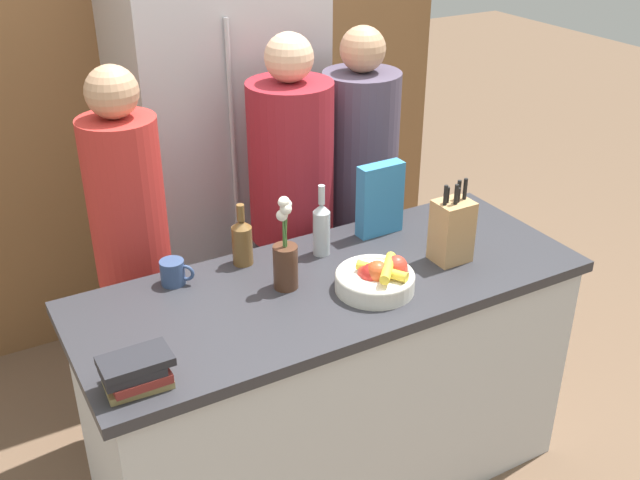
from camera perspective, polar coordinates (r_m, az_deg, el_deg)
The scene contains 15 objects.
ground_plane at distance 3.14m, azimuth 0.82°, elevation -17.43°, with size 14.00×14.00×0.00m, color brown.
kitchen_island at distance 2.84m, azimuth 0.88°, elevation -10.97°, with size 1.78×0.70×0.90m.
back_wall_wood at distance 3.74m, azimuth -11.33°, elevation 12.90°, with size 2.98×0.12×2.60m.
refrigerator at distance 3.53m, azimuth -7.63°, elevation 7.10°, with size 0.85×0.63×1.99m.
fruit_bowl at distance 2.52m, azimuth 4.31°, elevation -2.89°, with size 0.27×0.27×0.11m.
knife_block at distance 2.70m, azimuth 10.01°, elevation 0.75°, with size 0.13×0.11×0.31m.
flower_vase at distance 2.49m, azimuth -2.66°, elevation -1.24°, with size 0.08×0.08×0.33m.
cereal_box at distance 2.85m, azimuth 4.59°, elevation 3.12°, with size 0.18×0.06×0.28m.
coffee_mug at distance 2.59m, azimuth -11.10°, elevation -2.43°, with size 0.11×0.09×0.09m.
book_stack at distance 2.14m, azimuth -13.85°, elevation -9.71°, with size 0.19×0.14×0.10m.
bottle_oil at distance 2.70m, azimuth 0.11°, elevation 0.96°, with size 0.06×0.06×0.27m.
bottle_vinegar at distance 2.66m, azimuth -5.96°, elevation -0.04°, with size 0.07×0.07×0.23m.
person_at_sink at distance 2.88m, azimuth -14.11°, elevation -0.44°, with size 0.28×0.28×1.59m.
person_in_blue at distance 3.09m, azimuth -2.16°, elevation 2.54°, with size 0.34×0.34×1.62m.
person_in_red_tee at distance 3.28m, azimuth 2.99°, elevation 3.93°, with size 0.33×0.33×1.60m.
Camera 1 is at (-1.13, -1.90, 2.23)m, focal length 42.00 mm.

